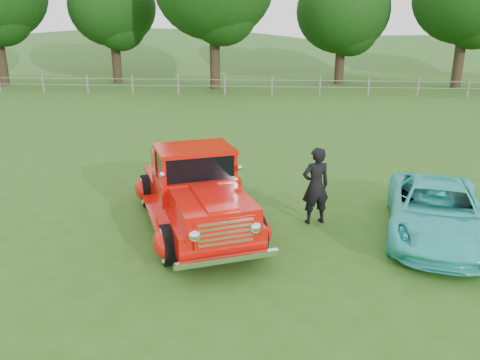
# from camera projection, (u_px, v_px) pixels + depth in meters

# --- Properties ---
(ground) EXTENTS (140.00, 140.00, 0.00)m
(ground) POSITION_uv_depth(u_px,v_px,m) (252.00, 255.00, 8.82)
(ground) COLOR #2A5416
(ground) RESTS_ON ground
(distant_hills) EXTENTS (116.00, 60.00, 18.00)m
(distant_hills) POSITION_uv_depth(u_px,v_px,m) (247.00, 91.00, 66.90)
(distant_hills) COLOR #285820
(distant_hills) RESTS_ON ground
(fence_line) EXTENTS (48.00, 0.12, 1.20)m
(fence_line) POSITION_uv_depth(u_px,v_px,m) (272.00, 86.00, 29.48)
(fence_line) COLOR slate
(fence_line) RESTS_ON ground
(tree_mid_west) EXTENTS (6.40, 6.40, 8.46)m
(tree_mid_west) POSITION_uv_depth(u_px,v_px,m) (112.00, 7.00, 34.56)
(tree_mid_west) COLOR black
(tree_mid_west) RESTS_ON ground
(tree_near_east) EXTENTS (6.80, 6.80, 8.33)m
(tree_near_east) POSITION_uv_depth(u_px,v_px,m) (343.00, 11.00, 34.29)
(tree_near_east) COLOR black
(tree_near_east) RESTS_ON ground
(red_pickup) EXTENTS (3.55, 5.27, 1.78)m
(red_pickup) POSITION_uv_depth(u_px,v_px,m) (195.00, 191.00, 9.84)
(red_pickup) COLOR black
(red_pickup) RESTS_ON ground
(teal_sedan) EXTENTS (2.68, 4.31, 1.11)m
(teal_sedan) POSITION_uv_depth(u_px,v_px,m) (436.00, 211.00, 9.45)
(teal_sedan) COLOR #32CAC2
(teal_sedan) RESTS_ON ground
(man) EXTENTS (0.72, 0.59, 1.70)m
(man) POSITION_uv_depth(u_px,v_px,m) (316.00, 186.00, 10.02)
(man) COLOR black
(man) RESTS_ON ground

